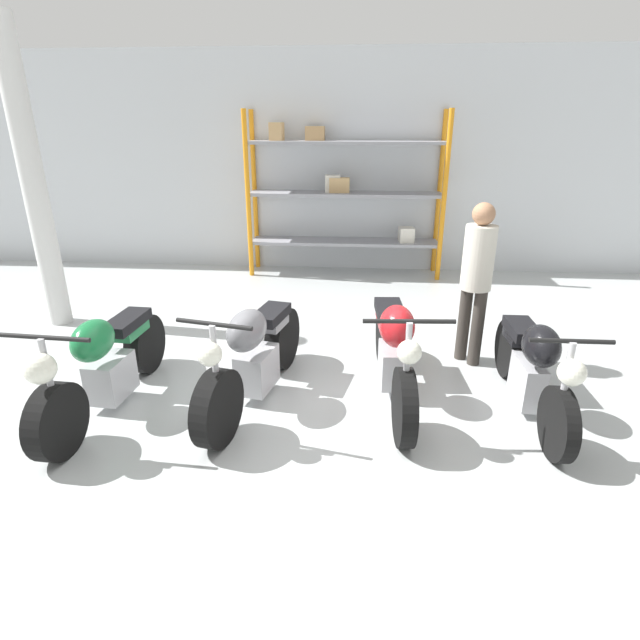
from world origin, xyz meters
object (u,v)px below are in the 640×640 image
at_px(motorcycle_grey, 254,356).
at_px(person_browsing, 477,272).
at_px(shelving_rack, 344,191).
at_px(motorcycle_green, 104,364).
at_px(motorcycle_black, 533,366).
at_px(motorcycle_red, 394,349).

xyz_separation_m(motorcycle_grey, person_browsing, (2.17, 1.00, 0.57)).
height_order(shelving_rack, person_browsing, shelving_rack).
distance_m(motorcycle_green, motorcycle_black, 3.83).
bearing_deg(motorcycle_black, motorcycle_red, -99.81).
height_order(motorcycle_red, person_browsing, person_browsing).
bearing_deg(motorcycle_green, motorcycle_black, 97.18).
distance_m(motorcycle_green, motorcycle_red, 2.64).
bearing_deg(motorcycle_black, motorcycle_grey, -90.63).
bearing_deg(motorcycle_green, person_browsing, 113.31).
bearing_deg(motorcycle_black, person_browsing, -161.79).
distance_m(shelving_rack, motorcycle_green, 5.15).
distance_m(shelving_rack, motorcycle_red, 4.36).
distance_m(motorcycle_grey, person_browsing, 2.45).
xyz_separation_m(motorcycle_grey, motorcycle_black, (2.51, -0.00, -0.01)).
relative_size(motorcycle_black, person_browsing, 1.14).
bearing_deg(motorcycle_black, motorcycle_green, -86.87).
xyz_separation_m(motorcycle_green, person_browsing, (3.48, 1.25, 0.58)).
distance_m(shelving_rack, motorcycle_black, 4.88).
bearing_deg(motorcycle_red, motorcycle_black, 77.07).
bearing_deg(person_browsing, motorcycle_black, 69.17).
bearing_deg(shelving_rack, motorcycle_green, -112.89).
xyz_separation_m(motorcycle_grey, motorcycle_red, (1.29, 0.19, 0.02)).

